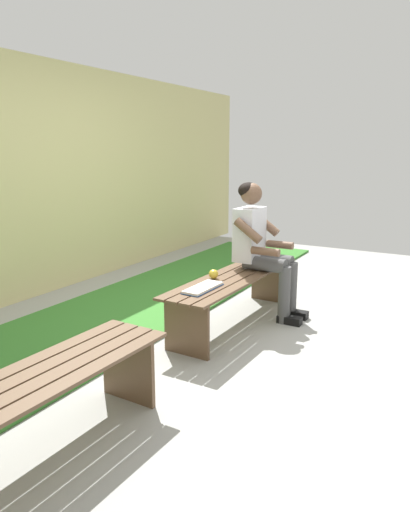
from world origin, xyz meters
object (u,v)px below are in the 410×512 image
object	(u,v)px
bench_far	(29,401)
apple	(214,274)
bench_near	(235,287)
book_open	(203,288)
person_seated	(261,244)

from	to	relation	value
bench_far	apple	bearing A→B (deg)	-177.03
bench_near	bench_far	bearing A→B (deg)	0.00
apple	book_open	xyz separation A→B (m)	(0.32, 0.08, -0.03)
person_seated	apple	distance (m)	0.61
bench_far	person_seated	world-z (taller)	person_seated
apple	book_open	world-z (taller)	apple
book_open	person_seated	bearing A→B (deg)	172.78
bench_near	apple	bearing A→B (deg)	-28.51
apple	person_seated	bearing A→B (deg)	158.91
person_seated	bench_near	bearing A→B (deg)	-16.42
bench_far	book_open	size ratio (longest dim) A/B	4.15
bench_near	person_seated	distance (m)	0.50
bench_near	book_open	world-z (taller)	book_open
person_seated	book_open	xyz separation A→B (m)	(0.86, -0.13, -0.23)
bench_far	person_seated	xyz separation A→B (m)	(-2.62, 0.10, 0.35)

